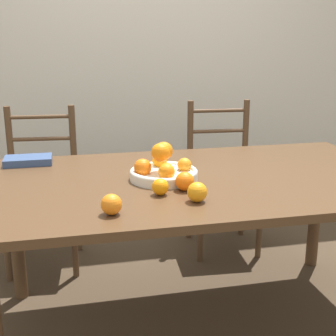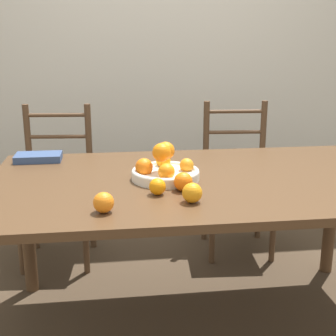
# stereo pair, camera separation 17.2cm
# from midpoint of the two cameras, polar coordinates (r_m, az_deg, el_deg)

# --- Properties ---
(ground_plane) EXTENTS (12.00, 12.00, 0.00)m
(ground_plane) POSITION_cam_midpoint_polar(r_m,az_deg,el_deg) (2.43, 1.50, -18.49)
(ground_plane) COLOR #423323
(wall_back) EXTENTS (8.00, 0.06, 2.60)m
(wall_back) POSITION_cam_midpoint_polar(r_m,az_deg,el_deg) (3.57, -4.78, 14.63)
(wall_back) COLOR beige
(wall_back) RESTS_ON ground_plane
(dining_table) EXTENTS (1.89, 1.07, 0.76)m
(dining_table) POSITION_cam_midpoint_polar(r_m,az_deg,el_deg) (2.12, 1.63, -3.21)
(dining_table) COLOR #4C331E
(dining_table) RESTS_ON ground_plane
(fruit_bowl) EXTENTS (0.30, 0.30, 0.17)m
(fruit_bowl) POSITION_cam_midpoint_polar(r_m,az_deg,el_deg) (2.05, -3.05, -0.14)
(fruit_bowl) COLOR silver
(fruit_bowl) RESTS_ON dining_table
(orange_loose_0) EXTENTS (0.08, 0.08, 0.08)m
(orange_loose_0) POSITION_cam_midpoint_polar(r_m,az_deg,el_deg) (1.90, -0.53, -1.66)
(orange_loose_0) COLOR orange
(orange_loose_0) RESTS_ON dining_table
(orange_loose_1) EXTENTS (0.07, 0.07, 0.07)m
(orange_loose_1) POSITION_cam_midpoint_polar(r_m,az_deg,el_deg) (1.85, -3.61, -2.35)
(orange_loose_1) COLOR orange
(orange_loose_1) RESTS_ON dining_table
(orange_loose_2) EXTENTS (0.08, 0.08, 0.08)m
(orange_loose_2) POSITION_cam_midpoint_polar(r_m,az_deg,el_deg) (1.77, 0.80, -2.99)
(orange_loose_2) COLOR orange
(orange_loose_2) RESTS_ON dining_table
(orange_loose_3) EXTENTS (0.08, 0.08, 0.08)m
(orange_loose_3) POSITION_cam_midpoint_polar(r_m,az_deg,el_deg) (1.67, -9.87, -4.44)
(orange_loose_3) COLOR orange
(orange_loose_3) RESTS_ON dining_table
(chair_left) EXTENTS (0.45, 0.43, 0.96)m
(chair_left) POSITION_cam_midpoint_polar(r_m,az_deg,el_deg) (2.94, -16.73, -2.52)
(chair_left) COLOR #513823
(chair_left) RESTS_ON ground_plane
(chair_right) EXTENTS (0.45, 0.43, 0.96)m
(chair_right) POSITION_cam_midpoint_polar(r_m,az_deg,el_deg) (3.07, 5.05, -1.15)
(chair_right) COLOR #513823
(chair_right) RESTS_ON ground_plane
(book_stack) EXTENTS (0.23, 0.14, 0.04)m
(book_stack) POSITION_cam_midpoint_polar(r_m,az_deg,el_deg) (2.43, -18.64, 0.87)
(book_stack) COLOR #334770
(book_stack) RESTS_ON dining_table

